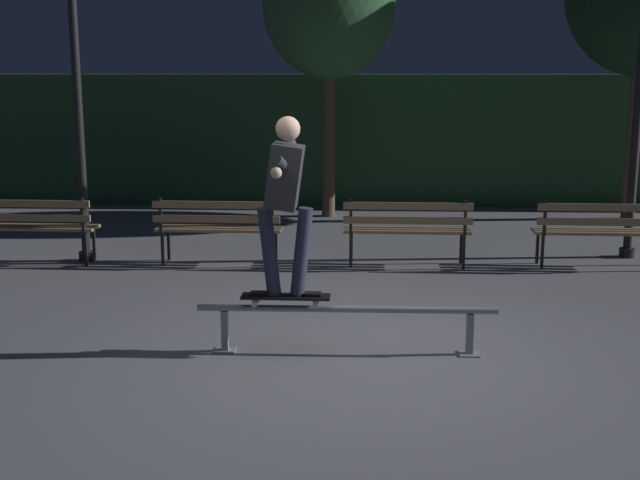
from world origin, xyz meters
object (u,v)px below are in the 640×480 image
at_px(skateboarder, 285,191).
at_px(grind_rail, 347,317).
at_px(skateboard, 286,297).
at_px(park_bench_leftmost, 32,222).
at_px(tree_behind_benches, 329,7).
at_px(park_bench_right_center, 407,225).
at_px(lamp_post_left, 76,67).
at_px(park_bench_rightmost, 600,227).
at_px(park_bench_left_center, 218,224).

bearing_deg(skateboarder, grind_rail, 0.00).
distance_m(grind_rail, skateboard, 0.56).
relative_size(park_bench_leftmost, tree_behind_benches, 0.35).
xyz_separation_m(skateboard, tree_behind_benches, (0.15, 6.94, 2.94)).
relative_size(grind_rail, skateboard, 3.36).
distance_m(skateboarder, park_bench_right_center, 3.62).
xyz_separation_m(skateboarder, lamp_post_left, (-2.89, 3.45, 1.04)).
height_order(park_bench_leftmost, park_bench_rightmost, same).
relative_size(park_bench_right_center, lamp_post_left, 0.41).
bearing_deg(park_bench_right_center, park_bench_rightmost, 0.00).
distance_m(grind_rail, tree_behind_benches, 7.61).
xyz_separation_m(park_bench_right_center, park_bench_rightmost, (2.38, 0.00, 0.00)).
distance_m(skateboard, park_bench_right_center, 3.51).
relative_size(skateboard, park_bench_leftmost, 0.49).
height_order(grind_rail, park_bench_leftmost, park_bench_leftmost).
relative_size(park_bench_right_center, park_bench_rightmost, 1.00).
distance_m(park_bench_rightmost, tree_behind_benches, 5.83).
xyz_separation_m(park_bench_leftmost, park_bench_left_center, (2.38, 0.00, 0.00)).
relative_size(skateboarder, park_bench_left_center, 0.97).
bearing_deg(park_bench_rightmost, grind_rail, -133.51).
distance_m(park_bench_right_center, park_bench_rightmost, 2.38).
xyz_separation_m(skateboarder, tree_behind_benches, (0.15, 6.94, 2.00)).
relative_size(park_bench_left_center, park_bench_rightmost, 1.00).
relative_size(grind_rail, skateboarder, 1.69).
relative_size(skateboarder, park_bench_rightmost, 0.97).
bearing_deg(skateboarder, park_bench_rightmost, 41.98).
relative_size(skateboard, lamp_post_left, 0.20).
xyz_separation_m(grind_rail, park_bench_rightmost, (3.11, 3.28, 0.21)).
bearing_deg(grind_rail, lamp_post_left, 134.78).
relative_size(park_bench_left_center, park_bench_right_center, 1.00).
bearing_deg(lamp_post_left, grind_rail, -45.22).
relative_size(park_bench_leftmost, park_bench_right_center, 1.00).
bearing_deg(park_bench_right_center, skateboarder, -110.98).
height_order(skateboard, park_bench_rightmost, park_bench_rightmost).
distance_m(grind_rail, park_bench_right_center, 3.36).
relative_size(park_bench_right_center, tree_behind_benches, 0.35).
height_order(park_bench_leftmost, park_bench_left_center, same).
xyz_separation_m(grind_rail, park_bench_right_center, (0.72, 3.28, 0.21)).
distance_m(grind_rail, park_bench_left_center, 3.68).
relative_size(grind_rail, tree_behind_benches, 0.57).
relative_size(grind_rail, park_bench_left_center, 1.63).
distance_m(skateboard, park_bench_leftmost, 4.80).
relative_size(skateboard, park_bench_left_center, 0.49).
xyz_separation_m(tree_behind_benches, lamp_post_left, (-3.05, -3.49, -0.96)).
bearing_deg(lamp_post_left, park_bench_leftmost, -164.12).
bearing_deg(lamp_post_left, park_bench_right_center, -2.43).
bearing_deg(lamp_post_left, skateboard, -50.05).
xyz_separation_m(park_bench_leftmost, park_bench_right_center, (4.77, 0.00, 0.00)).
height_order(skateboarder, park_bench_leftmost, skateboarder).
distance_m(park_bench_leftmost, tree_behind_benches, 5.94).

